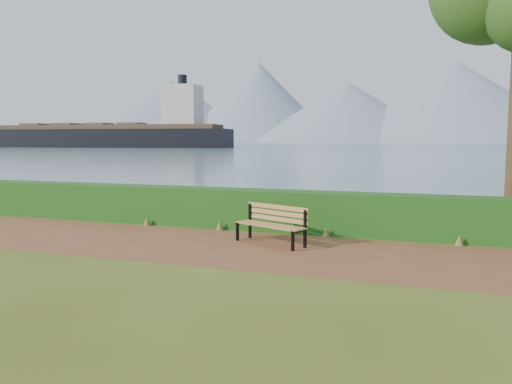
% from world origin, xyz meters
% --- Properties ---
extents(ground, '(140.00, 140.00, 0.00)m').
position_xyz_m(ground, '(0.00, 0.00, 0.00)').
color(ground, '#465017').
rests_on(ground, ground).
extents(path, '(40.00, 3.40, 0.01)m').
position_xyz_m(path, '(0.00, 0.30, 0.01)').
color(path, brown).
rests_on(path, ground).
extents(hedge, '(32.00, 0.85, 1.00)m').
position_xyz_m(hedge, '(0.00, 2.60, 0.50)').
color(hedge, '#174313').
rests_on(hedge, ground).
extents(water, '(700.00, 510.00, 0.00)m').
position_xyz_m(water, '(0.00, 260.00, 0.01)').
color(water, '#405967').
rests_on(water, ground).
extents(mountains, '(585.00, 190.00, 70.00)m').
position_xyz_m(mountains, '(-9.17, 406.05, 27.70)').
color(mountains, slate).
rests_on(mountains, ground).
extents(bench, '(1.74, 1.11, 0.85)m').
position_xyz_m(bench, '(0.64, 0.93, 0.49)').
color(bench, black).
rests_on(bench, ground).
extents(cargo_ship, '(74.15, 19.96, 22.26)m').
position_xyz_m(cargo_ship, '(-82.57, 114.77, 3.32)').
color(cargo_ship, black).
rests_on(cargo_ship, ground).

